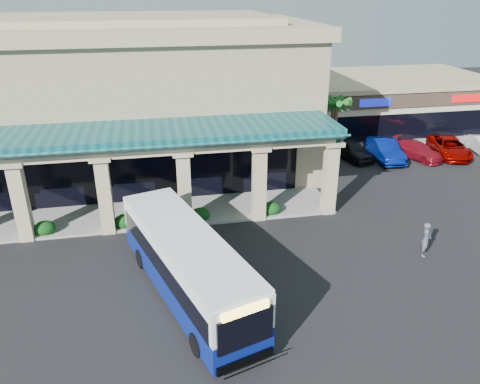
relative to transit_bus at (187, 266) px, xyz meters
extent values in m
plane|color=black|center=(3.51, 1.82, -1.60)|extent=(110.00, 110.00, 0.00)
imported|color=#4D4F61|center=(12.73, 1.10, -0.64)|extent=(0.75, 0.84, 1.92)
imported|color=black|center=(15.05, 16.25, -0.80)|extent=(3.05, 5.02, 1.60)
imported|color=navy|center=(17.66, 15.47, -0.74)|extent=(2.26, 5.33, 1.71)
imported|color=maroon|center=(20.42, 15.31, -0.90)|extent=(3.80, 5.18, 1.39)
imported|color=#840300|center=(23.51, 15.30, -0.84)|extent=(3.87, 5.95, 1.52)
camera|label=1|loc=(-1.11, -18.20, 11.68)|focal=35.00mm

